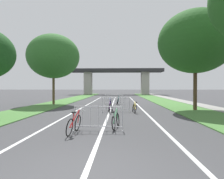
{
  "coord_description": "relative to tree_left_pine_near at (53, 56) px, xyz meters",
  "views": [
    {
      "loc": [
        0.72,
        -3.94,
        1.86
      ],
      "look_at": [
        -0.34,
        25.16,
        1.52
      ],
      "focal_mm": 31.81,
      "sensor_mm": 36.0,
      "label": 1
    }
  ],
  "objects": [
    {
      "name": "tree_left_pine_near",
      "position": [
        0.0,
        0.0,
        0.0
      ],
      "size": [
        5.5,
        5.5,
        7.48
      ],
      "color": "brown",
      "rests_on": "ground"
    },
    {
      "name": "sidewalk_path_right",
      "position": [
        15.2,
        6.11,
        -5.1
      ],
      "size": [
        1.67,
        56.36,
        0.08
      ],
      "primitive_type": "cube",
      "color": "gray",
      "rests_on": "ground"
    },
    {
      "name": "ground_plane",
      "position": [
        6.28,
        -16.95,
        -5.14
      ],
      "size": [
        300.0,
        300.0,
        0.0
      ],
      "primitive_type": "plane",
      "color": "#3D3D3F"
    },
    {
      "name": "bicycle_yellow_2",
      "position": [
        8.12,
        -6.35,
        -4.8
      ],
      "size": [
        0.48,
        1.65,
        0.86
      ],
      "rotation": [
        0.0,
        0.0,
        0.07
      ],
      "color": "black",
      "rests_on": "ground"
    },
    {
      "name": "bicycle_red_3",
      "position": [
        5.2,
        -13.05,
        -4.76
      ],
      "size": [
        0.54,
        1.64,
        0.95
      ],
      "rotation": [
        0.0,
        0.0,
        -0.12
      ],
      "color": "black",
      "rests_on": "ground"
    },
    {
      "name": "lane_stripe_right_lane",
      "position": [
        8.93,
        -0.64,
        -5.13
      ],
      "size": [
        0.14,
        32.6,
        0.01
      ],
      "primitive_type": "cube",
      "color": "silver",
      "rests_on": "ground"
    },
    {
      "name": "bicycle_purple_5",
      "position": [
        6.29,
        -6.47,
        -4.77
      ],
      "size": [
        0.48,
        1.66,
        0.93
      ],
      "rotation": [
        0.0,
        0.0,
        0.09
      ],
      "color": "black",
      "rests_on": "ground"
    },
    {
      "name": "lane_stripe_center",
      "position": [
        6.28,
        -0.64,
        -5.13
      ],
      "size": [
        0.14,
        32.6,
        0.01
      ],
      "primitive_type": "cube",
      "color": "silver",
      "rests_on": "ground"
    },
    {
      "name": "overpass_bridge",
      "position": [
        6.28,
        29.63,
        -0.35
      ],
      "size": [
        23.34,
        4.03,
        6.51
      ],
      "color": "#2D2D30",
      "rests_on": "ground"
    },
    {
      "name": "grass_verge_left",
      "position": [
        -0.16,
        6.11,
        -5.11
      ],
      "size": [
        3.27,
        56.36,
        0.05
      ],
      "primitive_type": "cube",
      "color": "#477A38",
      "rests_on": "ground"
    },
    {
      "name": "tree_right_maple_mid",
      "position": [
        13.08,
        -4.81,
        0.34
      ],
      "size": [
        5.89,
        5.89,
        7.98
      ],
      "color": "#4C3823",
      "rests_on": "ground"
    },
    {
      "name": "crowd_barrier_nearest",
      "position": [
        6.12,
        -12.47,
        -4.62
      ],
      "size": [
        2.13,
        0.47,
        1.05
      ],
      "rotation": [
        0.0,
        0.0,
        -0.01
      ],
      "color": "#ADADB2",
      "rests_on": "ground"
    },
    {
      "name": "bicycle_blue_0",
      "position": [
        6.41,
        -5.54,
        -4.75
      ],
      "size": [
        0.55,
        1.8,
        1.02
      ],
      "rotation": [
        0.0,
        0.0,
        0.09
      ],
      "color": "black",
      "rests_on": "ground"
    },
    {
      "name": "crowd_barrier_second",
      "position": [
        6.76,
        -5.91,
        -4.62
      ],
      "size": [
        2.15,
        0.55,
        1.05
      ],
      "rotation": [
        0.0,
        0.0,
        0.05
      ],
      "color": "#ADADB2",
      "rests_on": "ground"
    },
    {
      "name": "grass_verge_right",
      "position": [
        12.73,
        6.11,
        -5.11
      ],
      "size": [
        3.27,
        56.36,
        0.05
      ],
      "primitive_type": "cube",
      "color": "#477A38",
      "rests_on": "ground"
    },
    {
      "name": "bicycle_green_1",
      "position": [
        6.85,
        -11.94,
        -4.79
      ],
      "size": [
        0.52,
        1.68,
        0.89
      ],
      "rotation": [
        0.0,
        0.0,
        -0.17
      ],
      "color": "black",
      "rests_on": "ground"
    },
    {
      "name": "bicycle_teal_4",
      "position": [
        6.86,
        0.18,
        -4.76
      ],
      "size": [
        0.5,
        1.69,
        0.97
      ],
      "rotation": [
        0.0,
        0.0,
        -0.07
      ],
      "color": "black",
      "rests_on": "ground"
    },
    {
      "name": "crowd_barrier_third",
      "position": [
        6.49,
        0.65,
        -4.62
      ],
      "size": [
        2.14,
        0.54,
        1.05
      ],
      "rotation": [
        0.0,
        0.0,
        0.05
      ],
      "color": "#ADADB2",
      "rests_on": "ground"
    },
    {
      "name": "lane_stripe_left_lane",
      "position": [
        3.64,
        -0.64,
        -5.13
      ],
      "size": [
        0.14,
        32.6,
        0.01
      ],
      "primitive_type": "cube",
      "color": "silver",
      "rests_on": "ground"
    }
  ]
}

